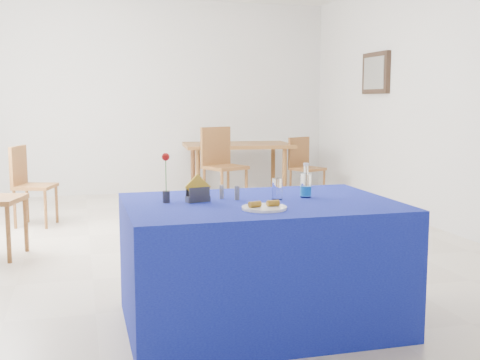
% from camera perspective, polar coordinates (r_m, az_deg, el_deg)
% --- Properties ---
extents(floor, '(7.00, 7.00, 0.00)m').
position_cam_1_polar(floor, '(5.67, -2.60, -6.33)').
color(floor, beige).
rests_on(floor, ground).
extents(room_shell, '(7.00, 7.00, 7.00)m').
position_cam_1_polar(room_shell, '(5.51, -2.72, 11.60)').
color(room_shell, silver).
rests_on(room_shell, ground).
extents(picture_frame, '(0.06, 0.64, 0.52)m').
position_cam_1_polar(picture_frame, '(7.88, 12.77, 9.86)').
color(picture_frame, black).
rests_on(picture_frame, room_shell).
extents(picture_art, '(0.02, 0.52, 0.40)m').
position_cam_1_polar(picture_art, '(7.86, 12.60, 9.87)').
color(picture_art, '#998C66').
rests_on(picture_art, room_shell).
extents(plate, '(0.25, 0.25, 0.01)m').
position_cam_1_polar(plate, '(3.34, 2.31, -2.66)').
color(plate, white).
rests_on(plate, blue_table).
extents(drinking_glass, '(0.06, 0.06, 0.13)m').
position_cam_1_polar(drinking_glass, '(3.66, 3.55, -0.85)').
color(drinking_glass, white).
rests_on(drinking_glass, blue_table).
extents(salt_shaker, '(0.03, 0.03, 0.08)m').
position_cam_1_polar(salt_shaker, '(3.69, -1.75, -1.12)').
color(salt_shaker, gray).
rests_on(salt_shaker, blue_table).
extents(pepper_shaker, '(0.03, 0.03, 0.08)m').
position_cam_1_polar(pepper_shaker, '(3.64, -0.29, -1.23)').
color(pepper_shaker, slate).
rests_on(pepper_shaker, blue_table).
extents(blue_table, '(1.60, 1.10, 0.76)m').
position_cam_1_polar(blue_table, '(3.68, 1.91, -7.87)').
color(blue_table, '#0F158D').
rests_on(blue_table, floor).
extents(water_bottle, '(0.07, 0.07, 0.21)m').
position_cam_1_polar(water_bottle, '(3.76, 6.25, -0.57)').
color(water_bottle, white).
rests_on(water_bottle, blue_table).
extents(napkin_holder, '(0.16, 0.09, 0.17)m').
position_cam_1_polar(napkin_holder, '(3.58, -4.02, -1.31)').
color(napkin_holder, '#3D3D42').
rests_on(napkin_holder, blue_table).
extents(rose_vase, '(0.05, 0.05, 0.30)m').
position_cam_1_polar(rose_vase, '(3.55, -7.03, 0.07)').
color(rose_vase, '#27272C').
rests_on(rose_vase, blue_table).
extents(oak_table, '(1.56, 1.08, 0.76)m').
position_cam_1_polar(oak_table, '(8.50, -0.25, 2.97)').
color(oak_table, '#915E2A').
rests_on(oak_table, floor).
extents(chair_bg_left, '(0.60, 0.60, 1.02)m').
position_cam_1_polar(chair_bg_left, '(7.80, -1.83, 1.88)').
color(chair_bg_left, brown).
rests_on(chair_bg_left, floor).
extents(chair_bg_right, '(0.50, 0.50, 0.85)m').
position_cam_1_polar(chair_bg_right, '(8.38, 6.04, 1.58)').
color(chair_bg_right, brown).
rests_on(chair_bg_right, floor).
extents(chair_win_b, '(0.49, 0.49, 0.87)m').
position_cam_1_polar(chair_win_b, '(6.91, -19.48, 0.01)').
color(chair_win_b, brown).
rests_on(chair_win_b, floor).
extents(banana_pieces, '(0.18, 0.05, 0.03)m').
position_cam_1_polar(banana_pieces, '(3.33, 2.31, -2.25)').
color(banana_pieces, gold).
rests_on(banana_pieces, plate).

